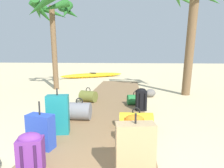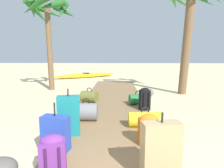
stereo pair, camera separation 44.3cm
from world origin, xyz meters
name	(u,v)px [view 2 (the right image)]	position (x,y,z in m)	size (l,w,h in m)	color
ground_plane	(112,112)	(0.00, 3.64, 0.00)	(60.00, 60.00, 0.00)	beige
boardwalk	(113,102)	(0.00, 4.55, 0.04)	(1.87, 9.10, 0.08)	olive
duffel_bag_olive	(89,97)	(-0.73, 4.42, 0.25)	(0.58, 0.49, 0.45)	olive
suitcase_teal	(69,116)	(-0.74, 1.98, 0.44)	(0.42, 0.27, 0.84)	#197A7F
suitcase_tan	(161,151)	(0.63, 0.78, 0.42)	(0.46, 0.26, 0.80)	tan
backpack_orange	(149,128)	(0.63, 1.68, 0.34)	(0.34, 0.24, 0.50)	orange
backpack_black	(145,98)	(0.84, 3.62, 0.39)	(0.29, 0.25, 0.59)	black
duffel_bag_green	(138,99)	(0.73, 4.20, 0.23)	(0.54, 0.39, 0.40)	#237538
duffel_bag_yellow	(145,119)	(0.69, 2.44, 0.23)	(0.67, 0.32, 0.41)	gold
backpack_purple	(53,154)	(-0.64, 0.82, 0.35)	(0.34, 0.27, 0.51)	#6B2D84
suitcase_blue	(56,133)	(-0.80, 1.42, 0.35)	(0.44, 0.28, 0.74)	#2847B7
duffel_bag_grey	(86,112)	(-0.56, 2.77, 0.27)	(0.49, 0.39, 0.50)	slate
palm_tree_near_right	(190,5)	(2.73, 6.00, 3.29)	(2.22, 2.29, 4.29)	brown
palm_tree_near_left	(48,15)	(-2.73, 6.85, 3.15)	(2.24, 2.28, 3.87)	brown
kayak	(86,75)	(-1.98, 11.37, 0.15)	(4.04, 2.84, 0.31)	gold
rock_right_far	(149,93)	(1.28, 5.64, 0.14)	(0.43, 0.33, 0.28)	slate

